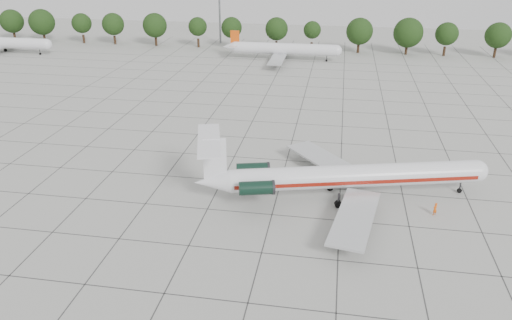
# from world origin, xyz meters

# --- Properties ---
(ground) EXTENTS (260.00, 260.00, 0.00)m
(ground) POSITION_xyz_m (0.00, 0.00, 0.00)
(ground) COLOR #A5A69F
(ground) RESTS_ON ground
(apron_joints) EXTENTS (170.00, 170.00, 0.02)m
(apron_joints) POSITION_xyz_m (0.00, 15.00, 0.01)
(apron_joints) COLOR #383838
(apron_joints) RESTS_ON ground
(main_airliner) EXTENTS (36.92, 28.46, 8.78)m
(main_airliner) POSITION_xyz_m (7.73, -2.52, 3.10)
(main_airliner) COLOR silver
(main_airliner) RESTS_ON ground
(ground_crew) EXTENTS (0.71, 0.67, 1.62)m
(ground_crew) POSITION_xyz_m (19.24, -4.77, 0.81)
(ground_crew) COLOR #EF570E
(ground_crew) RESTS_ON ground
(bg_airliner_a) EXTENTS (28.24, 27.20, 7.40)m
(bg_airliner_a) POSITION_xyz_m (-87.31, 67.56, 2.91)
(bg_airliner_a) COLOR silver
(bg_airliner_a) RESTS_ON ground
(bg_airliner_c) EXTENTS (28.24, 27.20, 7.40)m
(bg_airliner_c) POSITION_xyz_m (-8.07, 72.61, 2.91)
(bg_airliner_c) COLOR silver
(bg_airliner_c) RESTS_ON ground
(tree_line) EXTENTS (249.86, 8.44, 10.22)m
(tree_line) POSITION_xyz_m (-11.68, 85.00, 5.98)
(tree_line) COLOR #332114
(tree_line) RESTS_ON ground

